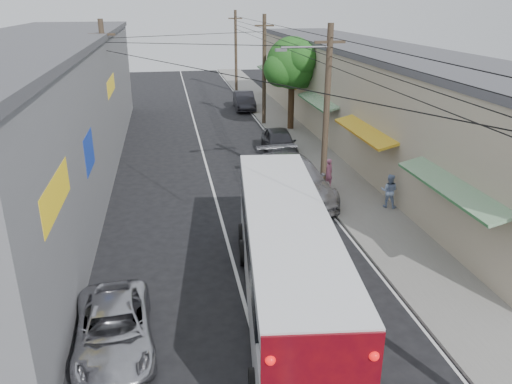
# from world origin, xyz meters

# --- Properties ---
(sidewalk) EXTENTS (3.00, 80.00, 0.12)m
(sidewalk) POSITION_xyz_m (6.50, 20.00, 0.06)
(sidewalk) COLOR slate
(sidewalk) RESTS_ON ground
(building_right) EXTENTS (7.09, 40.00, 6.25)m
(building_right) POSITION_xyz_m (10.99, 22.00, 3.15)
(building_right) COLOR #B1A78D
(building_right) RESTS_ON ground
(building_left) EXTENTS (7.20, 36.00, 7.25)m
(building_left) POSITION_xyz_m (-8.50, 18.00, 3.65)
(building_left) COLOR slate
(building_left) RESTS_ON ground
(utility_poles) EXTENTS (11.80, 45.28, 8.00)m
(utility_poles) POSITION_xyz_m (3.13, 20.33, 4.13)
(utility_poles) COLOR #473828
(utility_poles) RESTS_ON ground
(street_tree) EXTENTS (4.40, 4.00, 6.60)m
(street_tree) POSITION_xyz_m (6.87, 26.02, 4.67)
(street_tree) COLOR #3F2B19
(street_tree) RESTS_ON ground
(coach_bus) EXTENTS (3.64, 11.49, 3.26)m
(coach_bus) POSITION_xyz_m (1.21, 4.09, 1.69)
(coach_bus) COLOR silver
(coach_bus) RESTS_ON ground
(jeepney) EXTENTS (2.39, 4.57, 1.23)m
(jeepney) POSITION_xyz_m (-3.80, 2.93, 0.61)
(jeepney) COLOR silver
(jeepney) RESTS_ON ground
(parked_suv) EXTENTS (3.11, 6.53, 1.84)m
(parked_suv) POSITION_xyz_m (3.80, 13.00, 0.92)
(parked_suv) COLOR gray
(parked_suv) RESTS_ON ground
(parked_car_mid) EXTENTS (2.20, 4.79, 1.59)m
(parked_car_mid) POSITION_xyz_m (4.60, 20.00, 0.80)
(parked_car_mid) COLOR #232328
(parked_car_mid) RESTS_ON ground
(parked_car_far) EXTENTS (1.82, 4.67, 1.52)m
(parked_car_far) POSITION_xyz_m (4.60, 33.87, 0.76)
(parked_car_far) COLOR black
(parked_car_far) RESTS_ON ground
(pedestrian_near) EXTENTS (0.63, 0.52, 1.49)m
(pedestrian_near) POSITION_xyz_m (5.67, 13.66, 0.87)
(pedestrian_near) COLOR #C86A95
(pedestrian_near) RESTS_ON sidewalk
(pedestrian_far) EXTENTS (0.95, 0.89, 1.56)m
(pedestrian_far) POSITION_xyz_m (7.60, 10.76, 0.90)
(pedestrian_far) COLOR #93ABD6
(pedestrian_far) RESTS_ON sidewalk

